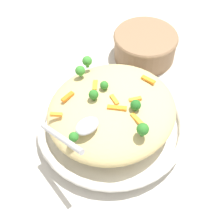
{
  "coord_description": "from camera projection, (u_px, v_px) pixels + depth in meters",
  "views": [
    {
      "loc": [
        -0.32,
        -0.34,
        0.66
      ],
      "look_at": [
        0.0,
        0.0,
        0.08
      ],
      "focal_mm": 49.46,
      "sensor_mm": 36.0,
      "label": 1
    }
  ],
  "objects": [
    {
      "name": "broccoli_floret_4",
      "position": [
        94.0,
        95.0,
        0.69
      ],
      "size": [
        0.02,
        0.02,
        0.03
      ],
      "color": "#296820",
      "rests_on": "pasta_mound"
    },
    {
      "name": "carrot_piece_1",
      "position": [
        56.0,
        114.0,
        0.68
      ],
      "size": [
        0.02,
        0.03,
        0.01
      ],
      "primitive_type": "cube",
      "rotation": [
        0.0,
        0.0,
        2.32
      ],
      "color": "orange",
      "rests_on": "pasta_mound"
    },
    {
      "name": "broccoli_floret_5",
      "position": [
        82.0,
        70.0,
        0.75
      ],
      "size": [
        0.02,
        0.02,
        0.03
      ],
      "color": "#377928",
      "rests_on": "pasta_mound"
    },
    {
      "name": "ground_plane",
      "position": [
        112.0,
        130.0,
        0.8
      ],
      "size": [
        2.4,
        2.4,
        0.0
      ],
      "primitive_type": "plane",
      "color": "beige"
    },
    {
      "name": "pasta_mound",
      "position": [
        112.0,
        110.0,
        0.74
      ],
      "size": [
        0.32,
        0.3,
        0.08
      ],
      "primitive_type": "ellipsoid",
      "color": "#D1BA7A",
      "rests_on": "serving_bowl"
    },
    {
      "name": "carrot_piece_6",
      "position": [
        148.0,
        80.0,
        0.75
      ],
      "size": [
        0.02,
        0.04,
        0.01
      ],
      "primitive_type": "cube",
      "rotation": [
        0.0,
        0.0,
        1.75
      ],
      "color": "orange",
      "rests_on": "pasta_mound"
    },
    {
      "name": "carrot_piece_4",
      "position": [
        96.0,
        84.0,
        0.74
      ],
      "size": [
        0.03,
        0.03,
        0.01
      ],
      "primitive_type": "cube",
      "rotation": [
        0.0,
        0.0,
        3.93
      ],
      "color": "orange",
      "rests_on": "pasta_mound"
    },
    {
      "name": "broccoli_floret_0",
      "position": [
        104.0,
        85.0,
        0.72
      ],
      "size": [
        0.02,
        0.02,
        0.03
      ],
      "color": "#296820",
      "rests_on": "pasta_mound"
    },
    {
      "name": "serving_spoon",
      "position": [
        79.0,
        130.0,
        0.63
      ],
      "size": [
        0.1,
        0.14,
        0.06
      ],
      "color": "#B7B7BC",
      "rests_on": "pasta_mound"
    },
    {
      "name": "companion_bowl",
      "position": [
        145.0,
        45.0,
        0.95
      ],
      "size": [
        0.2,
        0.2,
        0.08
      ],
      "color": "#8C6B4C",
      "rests_on": "ground_plane"
    },
    {
      "name": "broccoli_floret_6",
      "position": [
        74.0,
        137.0,
        0.63
      ],
      "size": [
        0.02,
        0.02,
        0.02
      ],
      "color": "#296820",
      "rests_on": "pasta_mound"
    },
    {
      "name": "broccoli_floret_1",
      "position": [
        143.0,
        129.0,
        0.64
      ],
      "size": [
        0.03,
        0.03,
        0.03
      ],
      "color": "#296820",
      "rests_on": "pasta_mound"
    },
    {
      "name": "carrot_piece_5",
      "position": [
        137.0,
        120.0,
        0.67
      ],
      "size": [
        0.01,
        0.04,
        0.01
      ],
      "primitive_type": "cube",
      "rotation": [
        0.0,
        0.0,
        4.58
      ],
      "color": "orange",
      "rests_on": "pasta_mound"
    },
    {
      "name": "broccoli_floret_2",
      "position": [
        136.0,
        105.0,
        0.68
      ],
      "size": [
        0.02,
        0.02,
        0.03
      ],
      "color": "#205B1C",
      "rests_on": "pasta_mound"
    },
    {
      "name": "broccoli_floret_3",
      "position": [
        87.0,
        61.0,
        0.77
      ],
      "size": [
        0.02,
        0.02,
        0.03
      ],
      "color": "#377928",
      "rests_on": "pasta_mound"
    },
    {
      "name": "carrot_piece_2",
      "position": [
        135.0,
        99.0,
        0.7
      ],
      "size": [
        0.03,
        0.02,
        0.01
      ],
      "primitive_type": "cube",
      "rotation": [
        0.0,
        0.0,
        2.65
      ],
      "color": "orange",
      "rests_on": "pasta_mound"
    },
    {
      "name": "carrot_piece_0",
      "position": [
        117.0,
        108.0,
        0.69
      ],
      "size": [
        0.04,
        0.04,
        0.01
      ],
      "primitive_type": "cube",
      "rotation": [
        0.0,
        0.0,
        2.26
      ],
      "color": "orange",
      "rests_on": "pasta_mound"
    },
    {
      "name": "carrot_piece_3",
      "position": [
        68.0,
        97.0,
        0.71
      ],
      "size": [
        0.04,
        0.01,
        0.01
      ],
      "primitive_type": "cube",
      "rotation": [
        0.0,
        0.0,
        0.11
      ],
      "color": "orange",
      "rests_on": "pasta_mound"
    },
    {
      "name": "serving_bowl",
      "position": [
        112.0,
        124.0,
        0.78
      ],
      "size": [
        0.38,
        0.38,
        0.05
      ],
      "color": "white",
      "rests_on": "ground_plane"
    },
    {
      "name": "carrot_piece_7",
      "position": [
        113.0,
        101.0,
        0.7
      ],
      "size": [
        0.02,
        0.03,
        0.01
      ],
      "primitive_type": "cube",
      "rotation": [
        0.0,
        0.0,
        4.44
      ],
      "color": "orange",
      "rests_on": "pasta_mound"
    }
  ]
}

